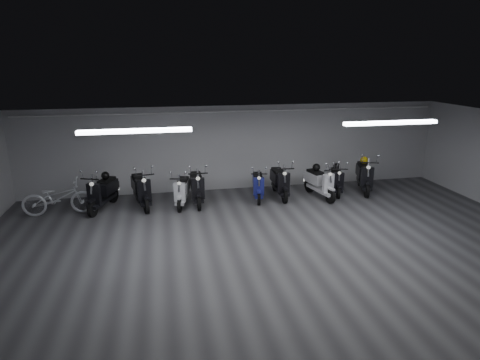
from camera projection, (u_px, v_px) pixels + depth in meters
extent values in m
cube|color=#3D3D40|center=(280.00, 256.00, 8.93)|extent=(14.00, 10.00, 0.01)
cube|color=slate|center=(284.00, 131.00, 8.12)|extent=(14.00, 10.00, 0.01)
cube|color=#AFAFB2|center=(238.00, 148.00, 13.23)|extent=(14.00, 0.01, 2.80)
cube|color=white|center=(135.00, 131.00, 8.53)|extent=(2.40, 0.18, 0.08)
cube|color=white|center=(391.00, 123.00, 9.63)|extent=(2.40, 0.18, 0.08)
cylinder|color=white|center=(238.00, 111.00, 12.80)|extent=(13.60, 0.05, 0.05)
imported|color=white|center=(58.00, 194.00, 11.14)|extent=(1.92, 0.75, 1.23)
sphere|color=#C2A00B|center=(364.00, 160.00, 13.24)|extent=(0.26, 0.26, 0.26)
sphere|color=black|center=(105.00, 175.00, 11.67)|extent=(0.24, 0.24, 0.24)
sphere|color=black|center=(337.00, 166.00, 13.07)|extent=(0.23, 0.23, 0.23)
sphere|color=black|center=(316.00, 167.00, 12.64)|extent=(0.24, 0.24, 0.24)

